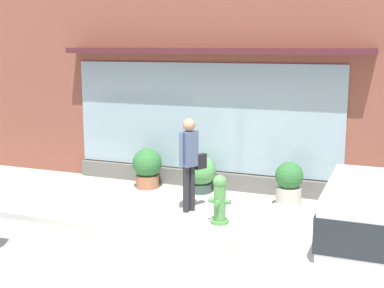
% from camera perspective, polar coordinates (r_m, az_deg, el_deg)
% --- Properties ---
extents(ground_plane, '(60.00, 60.00, 0.00)m').
position_cam_1_polar(ground_plane, '(8.71, -4.69, -9.67)').
color(ground_plane, '#B2AFA8').
extents(curb_strip, '(14.00, 0.24, 0.12)m').
position_cam_1_polar(curb_strip, '(8.53, -5.30, -9.72)').
color(curb_strip, '#B2B2AD').
rests_on(curb_strip, ground_plane).
extents(storefront, '(14.00, 0.81, 4.50)m').
position_cam_1_polar(storefront, '(11.15, 2.35, 6.51)').
color(storefront, brown).
rests_on(storefront, ground_plane).
extents(fire_hydrant, '(0.39, 0.36, 0.86)m').
position_cam_1_polar(fire_hydrant, '(9.01, 3.06, -6.05)').
color(fire_hydrant, '#4C8C47').
rests_on(fire_hydrant, ground_plane).
extents(pedestrian_with_handbag, '(0.38, 0.58, 1.74)m').
position_cam_1_polar(pedestrian_with_handbag, '(9.51, -0.24, -1.53)').
color(pedestrian_with_handbag, '#232328').
rests_on(pedestrian_with_handbag, ground_plane).
extents(potted_plant_window_right, '(0.64, 0.64, 0.87)m').
position_cam_1_polar(potted_plant_window_right, '(11.24, -4.95, -2.51)').
color(potted_plant_window_right, '#9E6042').
rests_on(potted_plant_window_right, ground_plane).
extents(potted_plant_by_entrance, '(0.63, 0.63, 0.78)m').
position_cam_1_polar(potted_plant_by_entrance, '(10.89, 0.94, -3.22)').
color(potted_plant_by_entrance, '#33473D').
rests_on(potted_plant_by_entrance, ground_plane).
extents(potted_plant_trailing_edge, '(0.53, 0.53, 0.88)m').
position_cam_1_polar(potted_plant_trailing_edge, '(10.03, 10.60, -4.30)').
color(potted_plant_trailing_edge, '#B7B2A3').
rests_on(potted_plant_trailing_edge, ground_plane).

